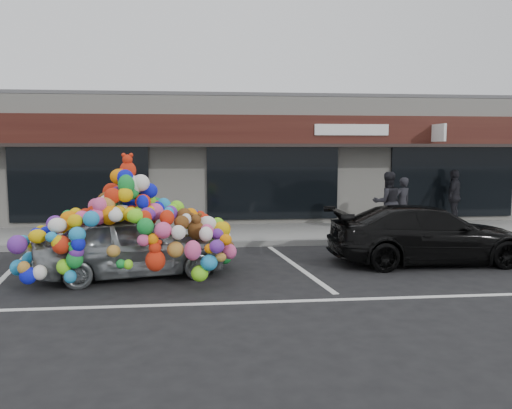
{
  "coord_description": "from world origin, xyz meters",
  "views": [
    {
      "loc": [
        0.84,
        -10.29,
        2.52
      ],
      "look_at": [
        2.04,
        1.4,
        1.23
      ],
      "focal_mm": 35.0,
      "sensor_mm": 36.0,
      "label": 1
    }
  ],
  "objects": [
    {
      "name": "ground",
      "position": [
        0.0,
        0.0,
        0.0
      ],
      "size": [
        90.0,
        90.0,
        0.0
      ],
      "primitive_type": "plane",
      "color": "black",
      "rests_on": "ground"
    },
    {
      "name": "shop_building",
      "position": [
        0.0,
        8.44,
        2.16
      ],
      "size": [
        24.0,
        7.2,
        4.31
      ],
      "color": "beige",
      "rests_on": "ground"
    },
    {
      "name": "sidewalk",
      "position": [
        0.0,
        4.0,
        0.07
      ],
      "size": [
        26.0,
        3.0,
        0.15
      ],
      "primitive_type": "cube",
      "color": "gray",
      "rests_on": "ground"
    },
    {
      "name": "kerb",
      "position": [
        0.0,
        2.5,
        0.07
      ],
      "size": [
        26.0,
        0.18,
        0.16
      ],
      "primitive_type": "cube",
      "color": "slate",
      "rests_on": "ground"
    },
    {
      "name": "parking_stripe_left",
      "position": [
        -3.2,
        0.2,
        0.0
      ],
      "size": [
        0.73,
        4.37,
        0.01
      ],
      "primitive_type": "cube",
      "rotation": [
        0.0,
        0.0,
        0.14
      ],
      "color": "silver",
      "rests_on": "ground"
    },
    {
      "name": "parking_stripe_mid",
      "position": [
        2.8,
        0.2,
        0.0
      ],
      "size": [
        0.73,
        4.37,
        0.01
      ],
      "primitive_type": "cube",
      "rotation": [
        0.0,
        0.0,
        0.14
      ],
      "color": "silver",
      "rests_on": "ground"
    },
    {
      "name": "lane_line",
      "position": [
        2.0,
        -2.3,
        0.0
      ],
      "size": [
        14.0,
        0.12,
        0.01
      ],
      "primitive_type": "cube",
      "color": "silver",
      "rests_on": "ground"
    },
    {
      "name": "toy_car",
      "position": [
        -0.62,
        -0.34,
        0.79
      ],
      "size": [
        2.74,
        4.26,
        2.32
      ],
      "rotation": [
        0.0,
        0.0,
        1.78
      ],
      "color": "#B4BABF",
      "rests_on": "ground"
    },
    {
      "name": "black_sedan",
      "position": [
        5.77,
        0.24,
        0.64
      ],
      "size": [
        1.8,
        4.42,
        1.28
      ],
      "primitive_type": "imported",
      "rotation": [
        0.0,
        0.0,
        1.57
      ],
      "color": "black",
      "rests_on": "ground"
    },
    {
      "name": "pedestrian_a",
      "position": [
        6.65,
        3.87,
        0.93
      ],
      "size": [
        0.67,
        0.56,
        1.56
      ],
      "primitive_type": "imported",
      "rotation": [
        0.0,
        0.0,
        3.53
      ],
      "color": "black",
      "rests_on": "sidewalk"
    },
    {
      "name": "pedestrian_b",
      "position": [
        6.01,
        3.39,
        1.02
      ],
      "size": [
        0.87,
        0.68,
        1.75
      ],
      "primitive_type": "imported",
      "rotation": [
        0.0,
        0.0,
        3.17
      ],
      "color": "black",
      "rests_on": "sidewalk"
    },
    {
      "name": "pedestrian_c",
      "position": [
        8.83,
        4.96,
        1.02
      ],
      "size": [
        1.03,
        1.0,
        1.74
      ],
      "primitive_type": "imported",
      "rotation": [
        0.0,
        0.0,
        3.96
      ],
      "color": "#262429",
      "rests_on": "sidewalk"
    }
  ]
}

